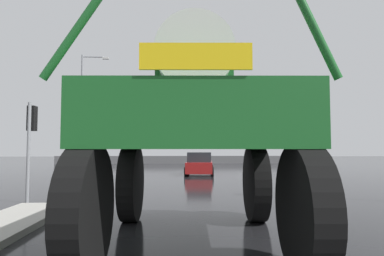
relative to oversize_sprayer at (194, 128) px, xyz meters
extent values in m
plane|color=black|center=(0.32, 11.71, -2.17)|extent=(120.00, 120.00, 0.00)
cylinder|color=black|center=(-1.45, 1.88, -1.26)|extent=(0.46, 1.83, 1.82)
cylinder|color=black|center=(1.61, 1.75, -1.26)|extent=(0.46, 1.83, 1.82)
cylinder|color=black|center=(-1.61, -1.73, -1.26)|extent=(0.46, 1.83, 1.82)
cylinder|color=black|center=(1.45, -1.86, -1.26)|extent=(0.46, 1.83, 1.82)
cube|color=#195B23|center=(0.00, 0.01, 0.08)|extent=(3.75, 4.47, 0.98)
cube|color=#154E1E|center=(0.02, 0.46, 1.14)|extent=(1.56, 1.47, 1.15)
cylinder|color=silver|center=(-0.03, -0.62, 1.25)|extent=(1.40, 1.07, 1.35)
cylinder|color=#195B23|center=(-1.69, -1.86, 1.37)|extent=(1.15, 0.17, 1.66)
cylinder|color=#195B23|center=(1.52, -2.00, 1.44)|extent=(0.90, 0.16, 1.79)
cube|color=yellow|center=(-0.10, -2.18, 0.82)|extent=(1.50, 0.11, 0.36)
cube|color=maroon|center=(1.25, 16.68, -1.64)|extent=(2.08, 4.24, 0.70)
cube|color=#23282D|center=(1.24, 16.53, -0.97)|extent=(1.75, 2.24, 0.64)
cylinder|color=black|center=(0.53, 18.10, -1.87)|extent=(0.24, 0.61, 0.60)
cylinder|color=black|center=(2.22, 17.94, -1.87)|extent=(0.24, 0.61, 0.60)
cylinder|color=black|center=(0.28, 15.41, -1.87)|extent=(0.24, 0.61, 0.60)
cylinder|color=black|center=(1.97, 15.25, -1.87)|extent=(0.24, 0.61, 0.60)
cylinder|color=gray|center=(-5.21, 4.89, -0.52)|extent=(0.11, 0.11, 3.30)
cube|color=black|center=(-5.21, 5.11, 0.62)|extent=(0.24, 0.32, 0.84)
sphere|color=red|center=(-5.21, 5.30, 0.89)|extent=(0.17, 0.17, 0.17)
sphere|color=#3C2403|center=(-5.21, 5.30, 0.62)|extent=(0.17, 0.17, 0.17)
sphere|color=black|center=(-5.21, 5.30, 0.35)|extent=(0.17, 0.17, 0.17)
cylinder|color=gray|center=(4.77, 4.89, -0.43)|extent=(0.11, 0.11, 3.47)
cube|color=black|center=(4.77, 5.11, 0.78)|extent=(0.24, 0.32, 0.84)
sphere|color=red|center=(4.77, 5.30, 1.05)|extent=(0.17, 0.17, 0.17)
sphere|color=#3C2403|center=(4.77, 5.30, 0.78)|extent=(0.17, 0.17, 0.17)
sphere|color=black|center=(4.77, 5.30, 0.51)|extent=(0.17, 0.17, 0.17)
cylinder|color=gray|center=(-8.04, 21.47, 2.56)|extent=(0.18, 0.18, 9.46)
cylinder|color=gray|center=(-7.10, 21.47, 7.14)|extent=(1.88, 0.10, 0.10)
cube|color=silver|center=(-6.16, 21.47, 7.04)|extent=(0.50, 0.24, 0.16)
cube|color=#59595B|center=(0.32, 34.23, -1.72)|extent=(29.69, 0.24, 0.90)
camera|label=1|loc=(-0.36, -6.64, -0.40)|focal=32.06mm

